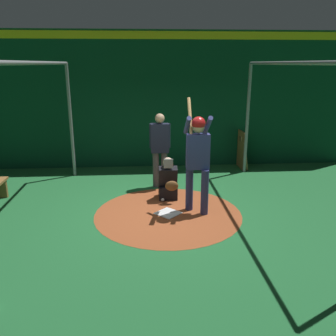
{
  "coord_description": "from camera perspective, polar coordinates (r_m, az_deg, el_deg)",
  "views": [
    {
      "loc": [
        6.44,
        -0.47,
        2.87
      ],
      "look_at": [
        0.0,
        0.0,
        0.95
      ],
      "focal_mm": 37.62,
      "sensor_mm": 36.0,
      "label": 1
    }
  ],
  "objects": [
    {
      "name": "umpire",
      "position": [
        8.28,
        -1.31,
        3.52
      ],
      "size": [
        0.22,
        0.49,
        1.77
      ],
      "color": "#4C4C51",
      "rests_on": "ground"
    },
    {
      "name": "ground_plane",
      "position": [
        7.06,
        0.0,
        -7.41
      ],
      "size": [
        27.36,
        27.36,
        0.0
      ],
      "primitive_type": "plane",
      "color": "#216633"
    },
    {
      "name": "home_plate",
      "position": [
        7.06,
        0.0,
        -7.32
      ],
      "size": [
        0.59,
        0.59,
        0.01
      ],
      "primitive_type": "cube",
      "rotation": [
        0.0,
        0.0,
        0.79
      ],
      "color": "white",
      "rests_on": "dirt_circle"
    },
    {
      "name": "dirt_circle",
      "position": [
        7.06,
        0.0,
        -7.39
      ],
      "size": [
        2.91,
        2.91,
        0.01
      ],
      "primitive_type": "cylinder",
      "color": "#9E4C28",
      "rests_on": "ground"
    },
    {
      "name": "cage_frame",
      "position": [
        6.51,
        0.0,
        9.24
      ],
      "size": [
        5.47,
        4.69,
        2.91
      ],
      "color": "gray",
      "rests_on": "ground"
    },
    {
      "name": "bat_rack",
      "position": [
        10.39,
        11.58,
        2.99
      ],
      "size": [
        1.18,
        0.21,
        1.05
      ],
      "color": "olive",
      "rests_on": "ground"
    },
    {
      "name": "back_wall",
      "position": [
        10.02,
        -1.48,
        10.91
      ],
      "size": [
        0.23,
        11.36,
        3.74
      ],
      "color": "#0C3D26",
      "rests_on": "ground"
    },
    {
      "name": "catcher",
      "position": [
        7.7,
        0.03,
        -2.4
      ],
      "size": [
        0.58,
        0.4,
        0.94
      ],
      "color": "black",
      "rests_on": "ground"
    },
    {
      "name": "baseball_0",
      "position": [
        7.63,
        -0.86,
        -5.18
      ],
      "size": [
        0.07,
        0.07,
        0.07
      ],
      "primitive_type": "sphere",
      "color": "white",
      "rests_on": "dirt_circle"
    },
    {
      "name": "batter",
      "position": [
        6.8,
        4.81,
        2.19
      ],
      "size": [
        0.68,
        0.49,
        2.24
      ],
      "color": "navy",
      "rests_on": "ground"
    }
  ]
}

